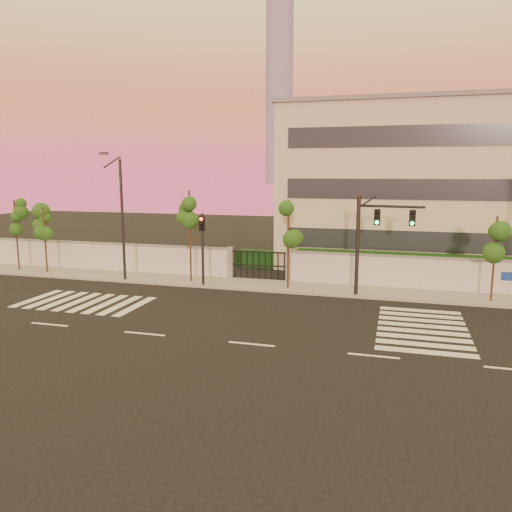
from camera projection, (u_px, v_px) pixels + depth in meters
The scene contains 15 objects.
ground at pixel (252, 344), 20.95m from camera, with size 120.00×120.00×0.00m, color black.
sidewalk at pixel (299, 288), 30.90m from camera, with size 60.00×3.00×0.15m, color gray.
perimeter_wall at pixel (306, 267), 32.13m from camera, with size 60.00×0.36×2.20m.
hedge_row at pixel (328, 265), 34.48m from camera, with size 41.00×4.25×1.80m.
institutional_building at pixel (444, 185), 38.36m from camera, with size 24.40×12.40×12.25m.
distant_skyscraper at pixel (279, 78), 293.72m from camera, with size 16.00×16.00×118.00m.
road_markings at pixel (242, 316), 24.94m from camera, with size 57.00×7.62×0.02m.
street_tree_a at pixel (16, 219), 35.63m from camera, with size 1.48×1.18×5.21m.
street_tree_b at pixel (45, 225), 34.74m from camera, with size 1.56×1.24×4.73m.
street_tree_c at pixel (190, 216), 31.74m from camera, with size 1.55×1.23×6.00m.
street_tree_d at pixel (289, 224), 29.89m from camera, with size 1.63×1.30×5.51m.
street_tree_e at pixel (496, 239), 26.90m from camera, with size 1.46×1.16×4.84m.
traffic_signal_main at pixel (371, 234), 28.09m from camera, with size 3.68×0.68×5.83m.
traffic_signal_secondary at pixel (202, 241), 30.87m from camera, with size 0.36×0.35×4.64m.
streetlight_west at pixel (121, 214), 32.06m from camera, with size 0.50×2.00×8.33m.
Camera 1 is at (5.65, -19.23, 7.15)m, focal length 35.00 mm.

